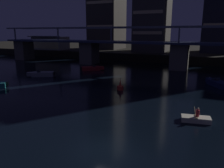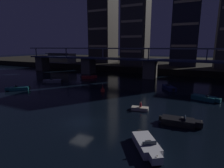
{
  "view_description": "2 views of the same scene",
  "coord_description": "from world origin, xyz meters",
  "px_view_note": "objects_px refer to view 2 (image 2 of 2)",
  "views": [
    {
      "loc": [
        6.27,
        -12.57,
        8.1
      ],
      "look_at": [
        -5.54,
        13.57,
        1.28
      ],
      "focal_mm": 34.98,
      "sensor_mm": 36.0,
      "label": 1
    },
    {
      "loc": [
        12.92,
        -17.8,
        9.68
      ],
      "look_at": [
        -1.73,
        13.14,
        2.51
      ],
      "focal_mm": 28.48,
      "sensor_mm": 36.0,
      "label": 2
    }
  ],
  "objects_px": {
    "waterfront_pavilion": "(62,58)",
    "speedboat_mid_center": "(18,88)",
    "speedboat_near_left": "(147,145)",
    "speedboat_near_center": "(180,121)",
    "tower_central": "(187,15)",
    "speedboat_far_left": "(53,81)",
    "speedboat_far_center": "(205,98)",
    "channel_buoy": "(103,90)",
    "river_bridge": "(150,65)",
    "tower_west_tall": "(136,30)",
    "speedboat_mid_left": "(89,77)",
    "dinghy_with_paddler": "(140,108)",
    "speedboat_mid_right": "(169,88)",
    "tower_west_low": "(103,21)"
  },
  "relations": [
    {
      "from": "speedboat_far_left",
      "to": "speedboat_mid_right",
      "type": "bearing_deg",
      "value": 9.7
    },
    {
      "from": "speedboat_far_left",
      "to": "speedboat_mid_left",
      "type": "bearing_deg",
      "value": 60.98
    },
    {
      "from": "speedboat_far_left",
      "to": "speedboat_near_left",
      "type": "bearing_deg",
      "value": -33.64
    },
    {
      "from": "waterfront_pavilion",
      "to": "speedboat_mid_right",
      "type": "distance_m",
      "value": 59.18
    },
    {
      "from": "speedboat_mid_center",
      "to": "channel_buoy",
      "type": "height_order",
      "value": "channel_buoy"
    },
    {
      "from": "speedboat_near_left",
      "to": "speedboat_near_center",
      "type": "relative_size",
      "value": 0.91
    },
    {
      "from": "tower_west_tall",
      "to": "speedboat_mid_center",
      "type": "distance_m",
      "value": 51.97
    },
    {
      "from": "tower_central",
      "to": "speedboat_near_left",
      "type": "height_order",
      "value": "tower_central"
    },
    {
      "from": "speedboat_mid_right",
      "to": "speedboat_far_center",
      "type": "height_order",
      "value": "same"
    },
    {
      "from": "speedboat_mid_left",
      "to": "speedboat_far_center",
      "type": "xyz_separation_m",
      "value": [
        32.03,
        -10.47,
        0.0
      ]
    },
    {
      "from": "waterfront_pavilion",
      "to": "speedboat_near_center",
      "type": "height_order",
      "value": "waterfront_pavilion"
    },
    {
      "from": "tower_central",
      "to": "speedboat_far_left",
      "type": "relative_size",
      "value": 8.26
    },
    {
      "from": "river_bridge",
      "to": "tower_central",
      "type": "xyz_separation_m",
      "value": [
        8.03,
        23.42,
        17.87
      ]
    },
    {
      "from": "tower_west_tall",
      "to": "speedboat_far_left",
      "type": "height_order",
      "value": "tower_west_tall"
    },
    {
      "from": "dinghy_with_paddler",
      "to": "speedboat_mid_left",
      "type": "bearing_deg",
      "value": 137.75
    },
    {
      "from": "tower_central",
      "to": "speedboat_far_left",
      "type": "height_order",
      "value": "tower_central"
    },
    {
      "from": "speedboat_mid_right",
      "to": "speedboat_far_center",
      "type": "distance_m",
      "value": 9.33
    },
    {
      "from": "tower_central",
      "to": "speedboat_near_left",
      "type": "relative_size",
      "value": 8.38
    },
    {
      "from": "speedboat_mid_left",
      "to": "dinghy_with_paddler",
      "type": "relative_size",
      "value": 1.68
    },
    {
      "from": "speedboat_near_center",
      "to": "speedboat_mid_right",
      "type": "height_order",
      "value": "same"
    },
    {
      "from": "speedboat_mid_center",
      "to": "tower_west_low",
      "type": "bearing_deg",
      "value": 96.49
    },
    {
      "from": "speedboat_near_left",
      "to": "dinghy_with_paddler",
      "type": "distance_m",
      "value": 10.91
    },
    {
      "from": "speedboat_far_left",
      "to": "speedboat_far_center",
      "type": "xyz_separation_m",
      "value": [
        37.41,
        -0.77,
        0.0
      ]
    },
    {
      "from": "tower_central",
      "to": "speedboat_mid_left",
      "type": "distance_m",
      "value": 46.38
    },
    {
      "from": "speedboat_far_center",
      "to": "dinghy_with_paddler",
      "type": "distance_m",
      "value": 13.79
    },
    {
      "from": "tower_west_tall",
      "to": "speedboat_mid_right",
      "type": "bearing_deg",
      "value": -59.83
    },
    {
      "from": "tower_central",
      "to": "waterfront_pavilion",
      "type": "bearing_deg",
      "value": -167.88
    },
    {
      "from": "channel_buoy",
      "to": "dinghy_with_paddler",
      "type": "distance_m",
      "value": 13.18
    },
    {
      "from": "speedboat_mid_center",
      "to": "speedboat_mid_left",
      "type": "bearing_deg",
      "value": 73.15
    },
    {
      "from": "channel_buoy",
      "to": "speedboat_near_left",
      "type": "bearing_deg",
      "value": -51.08
    },
    {
      "from": "speedboat_near_center",
      "to": "speedboat_mid_right",
      "type": "distance_m",
      "value": 19.51
    },
    {
      "from": "tower_west_tall",
      "to": "speedboat_far_left",
      "type": "relative_size",
      "value": 6.06
    },
    {
      "from": "speedboat_near_left",
      "to": "speedboat_near_center",
      "type": "height_order",
      "value": "same"
    },
    {
      "from": "speedboat_near_center",
      "to": "channel_buoy",
      "type": "bearing_deg",
      "value": 147.57
    },
    {
      "from": "speedboat_mid_center",
      "to": "speedboat_near_center",
      "type": "bearing_deg",
      "value": -6.01
    },
    {
      "from": "river_bridge",
      "to": "dinghy_with_paddler",
      "type": "bearing_deg",
      "value": -79.32
    },
    {
      "from": "speedboat_mid_right",
      "to": "dinghy_with_paddler",
      "type": "relative_size",
      "value": 1.74
    },
    {
      "from": "tower_west_tall",
      "to": "speedboat_mid_right",
      "type": "xyz_separation_m",
      "value": [
        18.85,
        -32.43,
        -16.27
      ]
    },
    {
      "from": "speedboat_near_center",
      "to": "speedboat_mid_center",
      "type": "height_order",
      "value": "same"
    },
    {
      "from": "speedboat_mid_left",
      "to": "dinghy_with_paddler",
      "type": "xyz_separation_m",
      "value": [
        22.7,
        -20.62,
        -0.14
      ]
    },
    {
      "from": "dinghy_with_paddler",
      "to": "tower_west_low",
      "type": "bearing_deg",
      "value": 123.0
    },
    {
      "from": "tower_central",
      "to": "speedboat_mid_center",
      "type": "distance_m",
      "value": 64.71
    },
    {
      "from": "waterfront_pavilion",
      "to": "speedboat_mid_center",
      "type": "distance_m",
      "value": 46.81
    },
    {
      "from": "speedboat_far_center",
      "to": "channel_buoy",
      "type": "distance_m",
      "value": 20.21
    },
    {
      "from": "speedboat_far_center",
      "to": "channel_buoy",
      "type": "xyz_separation_m",
      "value": [
        -20.05,
        -2.5,
        0.06
      ]
    },
    {
      "from": "channel_buoy",
      "to": "tower_west_tall",
      "type": "bearing_deg",
      "value": 98.35
    },
    {
      "from": "speedboat_far_center",
      "to": "channel_buoy",
      "type": "relative_size",
      "value": 2.93
    },
    {
      "from": "speedboat_near_left",
      "to": "speedboat_near_center",
      "type": "distance_m",
      "value": 7.6
    },
    {
      "from": "tower_west_tall",
      "to": "speedboat_mid_left",
      "type": "distance_m",
      "value": 32.84
    },
    {
      "from": "waterfront_pavilion",
      "to": "speedboat_near_left",
      "type": "xyz_separation_m",
      "value": [
        54.87,
        -51.81,
        -4.02
      ]
    }
  ]
}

